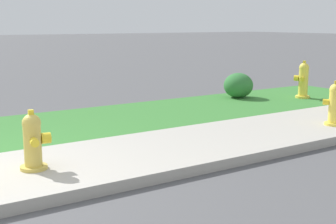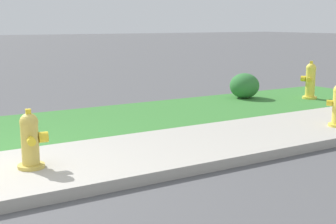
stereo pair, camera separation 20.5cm
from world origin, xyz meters
The scene contains 4 objects.
fire_hydrant_across_street centered at (5.58, -0.29, 0.34)m, with size 0.34×0.34×0.71m.
fire_hydrant_at_driveway centered at (7.32, 1.86, 0.39)m, with size 0.37×0.35×0.80m.
fire_hydrant_near_corner centered at (0.93, 0.05, 0.32)m, with size 0.35×0.38×0.67m.
shrub_bush_mid_verge centered at (6.19, 2.65, 0.27)m, with size 0.63×0.63×0.54m.
Camera 1 is at (-0.53, -4.88, 1.59)m, focal length 50.00 mm.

